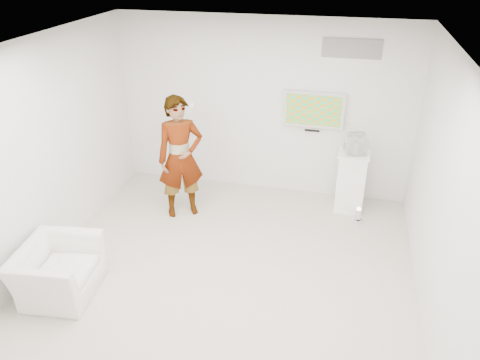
{
  "coord_description": "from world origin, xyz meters",
  "views": [
    {
      "loc": [
        1.36,
        -4.94,
        4.05
      ],
      "look_at": [
        0.05,
        0.6,
        1.09
      ],
      "focal_mm": 35.0,
      "sensor_mm": 36.0,
      "label": 1
    }
  ],
  "objects_px": {
    "tv": "(314,110)",
    "person": "(181,158)",
    "armchair": "(58,270)",
    "pedestal": "(351,181)",
    "floor_uplight": "(358,215)"
  },
  "relations": [
    {
      "from": "floor_uplight",
      "to": "person",
      "type": "bearing_deg",
      "value": -172.83
    },
    {
      "from": "person",
      "to": "pedestal",
      "type": "relative_size",
      "value": 1.95
    },
    {
      "from": "armchair",
      "to": "pedestal",
      "type": "relative_size",
      "value": 1.0
    },
    {
      "from": "armchair",
      "to": "pedestal",
      "type": "height_order",
      "value": "pedestal"
    },
    {
      "from": "tv",
      "to": "person",
      "type": "distance_m",
      "value": 2.31
    },
    {
      "from": "tv",
      "to": "armchair",
      "type": "height_order",
      "value": "tv"
    },
    {
      "from": "tv",
      "to": "person",
      "type": "relative_size",
      "value": 0.5
    },
    {
      "from": "person",
      "to": "floor_uplight",
      "type": "bearing_deg",
      "value": -23.53
    },
    {
      "from": "person",
      "to": "pedestal",
      "type": "height_order",
      "value": "person"
    },
    {
      "from": "person",
      "to": "floor_uplight",
      "type": "height_order",
      "value": "person"
    },
    {
      "from": "tv",
      "to": "armchair",
      "type": "relative_size",
      "value": 0.98
    },
    {
      "from": "pedestal",
      "to": "floor_uplight",
      "type": "distance_m",
      "value": 0.58
    },
    {
      "from": "tv",
      "to": "pedestal",
      "type": "relative_size",
      "value": 0.98
    },
    {
      "from": "person",
      "to": "armchair",
      "type": "bearing_deg",
      "value": -142.33
    },
    {
      "from": "pedestal",
      "to": "floor_uplight",
      "type": "xyz_separation_m",
      "value": [
        0.16,
        -0.41,
        -0.38
      ]
    }
  ]
}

